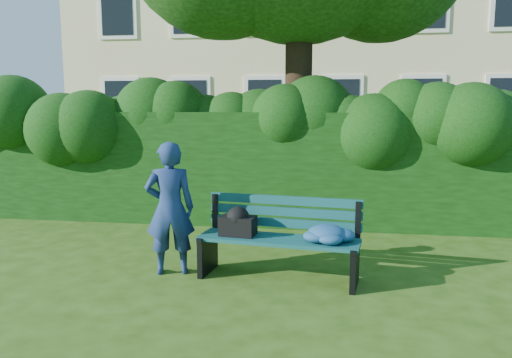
# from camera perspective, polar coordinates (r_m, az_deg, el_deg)

# --- Properties ---
(ground) EXTENTS (80.00, 80.00, 0.00)m
(ground) POSITION_cam_1_polar(r_m,az_deg,el_deg) (6.20, -0.87, -9.55)
(ground) COLOR #2D4B0F
(ground) RESTS_ON ground
(hedge) EXTENTS (10.00, 1.00, 1.80)m
(hedge) POSITION_cam_1_polar(r_m,az_deg,el_deg) (8.13, 1.75, 1.32)
(hedge) COLOR black
(hedge) RESTS_ON ground
(park_bench) EXTENTS (1.82, 0.77, 0.89)m
(park_bench) POSITION_cam_1_polar(r_m,az_deg,el_deg) (5.54, 3.36, -6.45)
(park_bench) COLOR #0D3E42
(park_bench) RESTS_ON ground
(man_reading) EXTENTS (0.63, 0.51, 1.52)m
(man_reading) POSITION_cam_1_polar(r_m,az_deg,el_deg) (5.73, -9.81, -3.32)
(man_reading) COLOR navy
(man_reading) RESTS_ON ground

